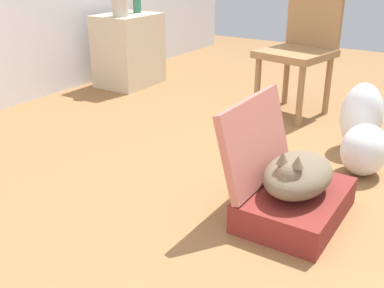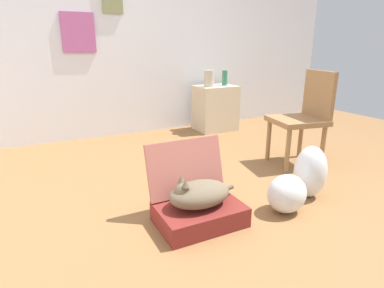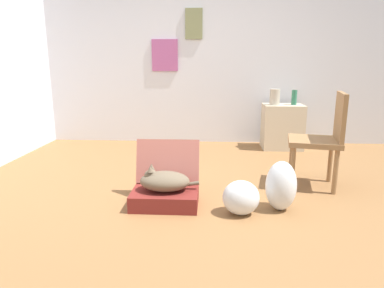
% 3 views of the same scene
% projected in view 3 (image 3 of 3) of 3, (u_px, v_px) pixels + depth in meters
% --- Properties ---
extents(ground_plane, '(7.68, 7.68, 0.00)m').
position_uv_depth(ground_plane, '(203.00, 194.00, 3.19)').
color(ground_plane, olive).
rests_on(ground_plane, ground).
extents(wall_back, '(6.40, 0.15, 2.60)m').
position_uv_depth(wall_back, '(208.00, 55.00, 5.09)').
color(wall_back, silver).
rests_on(wall_back, ground).
extents(suitcase_base, '(0.56, 0.39, 0.13)m').
position_uv_depth(suitcase_base, '(165.00, 198.00, 2.94)').
color(suitcase_base, maroon).
rests_on(suitcase_base, ground).
extents(suitcase_lid, '(0.56, 0.14, 0.39)m').
position_uv_depth(suitcase_lid, '(168.00, 161.00, 3.08)').
color(suitcase_lid, '#B26356').
rests_on(suitcase_lid, suitcase_base).
extents(cat, '(0.50, 0.28, 0.22)m').
position_uv_depth(cat, '(164.00, 181.00, 2.90)').
color(cat, brown).
rests_on(cat, suitcase_base).
extents(plastic_bag_white, '(0.30, 0.25, 0.28)m').
position_uv_depth(plastic_bag_white, '(241.00, 198.00, 2.75)').
color(plastic_bag_white, silver).
rests_on(plastic_bag_white, ground).
extents(plastic_bag_clear, '(0.25, 0.25, 0.42)m').
position_uv_depth(plastic_bag_clear, '(281.00, 186.00, 2.82)').
color(plastic_bag_clear, silver).
rests_on(plastic_bag_clear, ground).
extents(side_table, '(0.55, 0.42, 0.62)m').
position_uv_depth(side_table, '(282.00, 127.00, 4.86)').
color(side_table, beige).
rests_on(side_table, ground).
extents(vase_tall, '(0.14, 0.14, 0.22)m').
position_uv_depth(vase_tall, '(275.00, 97.00, 4.72)').
color(vase_tall, '#B7AD99').
rests_on(vase_tall, side_table).
extents(vase_short, '(0.07, 0.07, 0.20)m').
position_uv_depth(vase_short, '(294.00, 97.00, 4.75)').
color(vase_short, '#2D7051').
rests_on(vase_short, side_table).
extents(chair, '(0.55, 0.53, 0.92)m').
position_uv_depth(chair, '(323.00, 137.00, 3.29)').
color(chair, olive).
rests_on(chair, ground).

